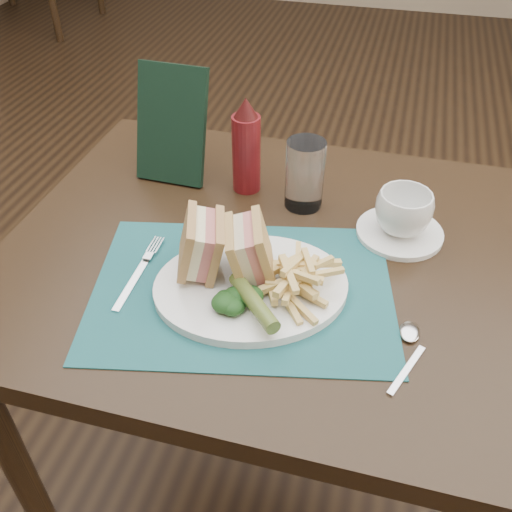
{
  "coord_description": "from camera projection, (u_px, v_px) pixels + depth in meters",
  "views": [
    {
      "loc": [
        0.17,
        -1.24,
        1.36
      ],
      "look_at": [
        -0.0,
        -0.58,
        0.8
      ],
      "focal_mm": 40.0,
      "sensor_mm": 36.0,
      "label": 1
    }
  ],
  "objects": [
    {
      "name": "drinking_glass",
      "position": [
        305.0,
        175.0,
        1.03
      ],
      "size": [
        0.08,
        0.08,
        0.13
      ],
      "primitive_type": "cylinder",
      "rotation": [
        0.0,
        0.0,
        -0.08
      ],
      "color": "white",
      "rests_on": "table_main"
    },
    {
      "name": "fries_pile",
      "position": [
        299.0,
        273.0,
        0.85
      ],
      "size": [
        0.18,
        0.2,
        0.05
      ],
      "primitive_type": null,
      "color": "#DABB6D",
      "rests_on": "plate"
    },
    {
      "name": "placemat",
      "position": [
        242.0,
        290.0,
        0.89
      ],
      "size": [
        0.52,
        0.42,
        0.0
      ],
      "primitive_type": "cube",
      "rotation": [
        0.0,
        0.0,
        0.21
      ],
      "color": "#1B5357",
      "rests_on": "table_main"
    },
    {
      "name": "plate",
      "position": [
        251.0,
        287.0,
        0.88
      ],
      "size": [
        0.37,
        0.33,
        0.01
      ],
      "primitive_type": null,
      "rotation": [
        0.0,
        0.0,
        0.36
      ],
      "color": "white",
      "rests_on": "placemat"
    },
    {
      "name": "check_presenter",
      "position": [
        171.0,
        125.0,
        1.08
      ],
      "size": [
        0.14,
        0.09,
        0.22
      ],
      "primitive_type": "cube",
      "rotation": [
        -0.31,
        0.0,
        -0.04
      ],
      "color": "black",
      "rests_on": "table_main"
    },
    {
      "name": "spoon",
      "position": [
        408.0,
        355.0,
        0.78
      ],
      "size": [
        0.09,
        0.15,
        0.01
      ],
      "primitive_type": null,
      "rotation": [
        0.0,
        0.0,
        -0.39
      ],
      "color": "silver",
      "rests_on": "table_main"
    },
    {
      "name": "floor",
      "position": [
        303.0,
        334.0,
        1.82
      ],
      "size": [
        7.0,
        7.0,
        0.0
      ],
      "primitive_type": "plane",
      "color": "black",
      "rests_on": "ground"
    },
    {
      "name": "sandwich_half_b",
      "position": [
        236.0,
        249.0,
        0.86
      ],
      "size": [
        0.1,
        0.11,
        0.1
      ],
      "primitive_type": null,
      "rotation": [
        0.0,
        -0.24,
        0.31
      ],
      "color": "tan",
      "rests_on": "plate"
    },
    {
      "name": "wall_back",
      "position": [
        392.0,
        9.0,
        4.42
      ],
      "size": [
        6.0,
        0.0,
        6.0
      ],
      "primitive_type": "plane",
      "rotation": [
        1.57,
        0.0,
        0.0
      ],
      "color": "tan",
      "rests_on": "ground"
    },
    {
      "name": "sandwich_half_a",
      "position": [
        187.0,
        244.0,
        0.87
      ],
      "size": [
        0.1,
        0.12,
        0.1
      ],
      "primitive_type": null,
      "rotation": [
        0.0,
        0.24,
        0.32
      ],
      "color": "tan",
      "rests_on": "plate"
    },
    {
      "name": "fork",
      "position": [
        139.0,
        271.0,
        0.91
      ],
      "size": [
        0.04,
        0.17,
        0.01
      ],
      "primitive_type": null,
      "rotation": [
        0.0,
        0.0,
        0.02
      ],
      "color": "silver",
      "rests_on": "placemat"
    },
    {
      "name": "coffee_cup",
      "position": [
        403.0,
        212.0,
        0.97
      ],
      "size": [
        0.12,
        0.12,
        0.08
      ],
      "primitive_type": "imported",
      "rotation": [
        0.0,
        0.0,
        0.36
      ],
      "color": "white",
      "rests_on": "saucer"
    },
    {
      "name": "ketchup_bottle",
      "position": [
        246.0,
        145.0,
        1.05
      ],
      "size": [
        0.07,
        0.07,
        0.19
      ],
      "primitive_type": null,
      "rotation": [
        0.0,
        0.0,
        0.3
      ],
      "color": "#5B0F13",
      "rests_on": "table_main"
    },
    {
      "name": "table_main",
      "position": [
        267.0,
        384.0,
        1.21
      ],
      "size": [
        0.9,
        0.75,
        0.75
      ],
      "primitive_type": null,
      "color": "black",
      "rests_on": "ground"
    },
    {
      "name": "saucer",
      "position": [
        399.0,
        233.0,
        0.99
      ],
      "size": [
        0.17,
        0.17,
        0.01
      ],
      "primitive_type": "cylinder",
      "rotation": [
        0.0,
        0.0,
        -0.14
      ],
      "color": "white",
      "rests_on": "table_main"
    },
    {
      "name": "pickle_spear",
      "position": [
        254.0,
        302.0,
        0.81
      ],
      "size": [
        0.1,
        0.11,
        0.03
      ],
      "primitive_type": "cylinder",
      "rotation": [
        1.54,
        0.0,
        0.73
      ],
      "color": "#4C5F24",
      "rests_on": "plate"
    },
    {
      "name": "kale_garnish",
      "position": [
        239.0,
        302.0,
        0.82
      ],
      "size": [
        0.11,
        0.08,
        0.03
      ],
      "primitive_type": null,
      "color": "#133413",
      "rests_on": "plate"
    }
  ]
}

